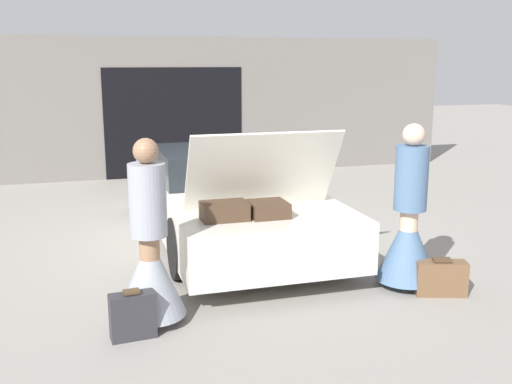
{
  "coord_description": "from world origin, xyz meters",
  "views": [
    {
      "loc": [
        -1.88,
        -7.65,
        2.34
      ],
      "look_at": [
        0.0,
        -1.34,
        0.89
      ],
      "focal_mm": 42.0,
      "sensor_mm": 36.0,
      "label": 1
    }
  ],
  "objects_px": {
    "person_right": "(408,230)",
    "suitcase_beside_right_person": "(441,278)",
    "suitcase_beside_left_person": "(133,316)",
    "person_left": "(150,259)",
    "car": "(227,196)"
  },
  "relations": [
    {
      "from": "car",
      "to": "suitcase_beside_left_person",
      "type": "distance_m",
      "value": 3.2
    },
    {
      "from": "car",
      "to": "suitcase_beside_left_person",
      "type": "xyz_separation_m",
      "value": [
        -1.53,
        -2.79,
        -0.34
      ]
    },
    {
      "from": "person_left",
      "to": "person_right",
      "type": "bearing_deg",
      "value": 83.71
    },
    {
      "from": "suitcase_beside_right_person",
      "to": "suitcase_beside_left_person",
      "type": "bearing_deg",
      "value": -178.23
    },
    {
      "from": "car",
      "to": "suitcase_beside_right_person",
      "type": "distance_m",
      "value": 3.14
    },
    {
      "from": "person_left",
      "to": "car",
      "type": "bearing_deg",
      "value": 143.19
    },
    {
      "from": "person_left",
      "to": "suitcase_beside_right_person",
      "type": "relative_size",
      "value": 3.11
    },
    {
      "from": "person_right",
      "to": "suitcase_beside_right_person",
      "type": "relative_size",
      "value": 3.18
    },
    {
      "from": "car",
      "to": "suitcase_beside_right_person",
      "type": "relative_size",
      "value": 9.11
    },
    {
      "from": "person_left",
      "to": "suitcase_beside_right_person",
      "type": "xyz_separation_m",
      "value": [
        2.9,
        -0.18,
        -0.42
      ]
    },
    {
      "from": "person_right",
      "to": "person_left",
      "type": "bearing_deg",
      "value": 88.77
    },
    {
      "from": "person_right",
      "to": "suitcase_beside_left_person",
      "type": "relative_size",
      "value": 3.98
    },
    {
      "from": "person_left",
      "to": "person_right",
      "type": "relative_size",
      "value": 0.98
    },
    {
      "from": "car",
      "to": "suitcase_beside_left_person",
      "type": "relative_size",
      "value": 11.42
    },
    {
      "from": "suitcase_beside_left_person",
      "to": "suitcase_beside_right_person",
      "type": "height_order",
      "value": "suitcase_beside_left_person"
    }
  ]
}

